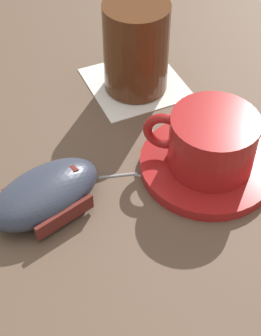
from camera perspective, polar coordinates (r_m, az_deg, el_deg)
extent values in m
plane|color=brown|center=(0.57, -0.90, 1.41)|extent=(3.00, 3.00, 0.00)
cylinder|color=maroon|center=(0.56, 8.46, 0.36)|extent=(0.14, 0.14, 0.01)
cylinder|color=maroon|center=(0.53, 9.08, 2.92)|extent=(0.09, 0.09, 0.06)
torus|color=maroon|center=(0.53, 3.79, 4.06)|extent=(0.03, 0.04, 0.05)
ellipsoid|color=#2D3342|center=(0.51, -9.22, -3.00)|extent=(0.12, 0.07, 0.04)
cylinder|color=#591E19|center=(0.51, -6.34, -0.47)|extent=(0.01, 0.01, 0.01)
cube|color=#591E19|center=(0.53, -10.91, -1.42)|extent=(0.07, 0.01, 0.02)
cube|color=#591E19|center=(0.50, -7.28, -5.40)|extent=(0.07, 0.01, 0.02)
cylinder|color=gray|center=(0.55, -1.38, -0.75)|extent=(0.03, 0.03, 0.00)
cylinder|color=gray|center=(0.55, 2.73, -0.98)|extent=(0.02, 0.04, 0.00)
cylinder|color=gray|center=(0.54, 6.89, -1.75)|extent=(0.03, 0.03, 0.00)
cylinder|color=gray|center=(0.54, 11.11, -2.40)|extent=(0.03, 0.04, 0.00)
sphere|color=gray|center=(0.55, -3.48, -0.98)|extent=(0.00, 0.00, 0.00)
sphere|color=gray|center=(0.55, 0.70, -0.52)|extent=(0.00, 0.00, 0.00)
sphere|color=gray|center=(0.54, 4.79, -1.44)|extent=(0.00, 0.00, 0.00)
sphere|color=gray|center=(0.54, 9.00, -2.06)|extent=(0.00, 0.00, 0.00)
sphere|color=gray|center=(0.55, 13.20, -2.73)|extent=(0.00, 0.00, 0.00)
cube|color=silver|center=(0.66, 0.55, 9.40)|extent=(0.15, 0.15, 0.00)
cylinder|color=#4C2814|center=(0.63, 0.62, 13.23)|extent=(0.08, 0.08, 0.11)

